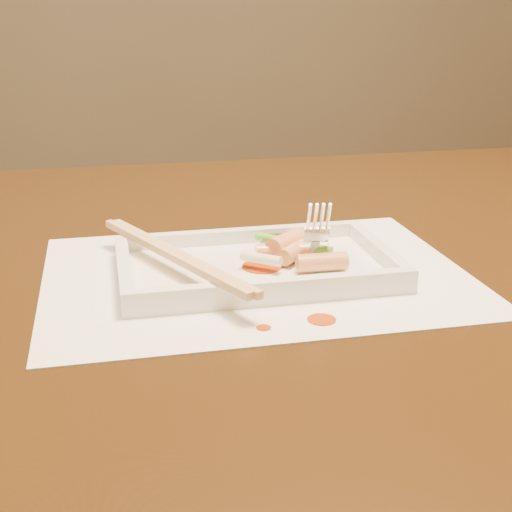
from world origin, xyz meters
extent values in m
cube|color=black|center=(0.00, 0.00, 0.73)|extent=(1.40, 0.90, 0.04)
cylinder|color=black|center=(0.62, 0.37, 0.35)|extent=(0.07, 0.07, 0.71)
cube|color=white|center=(0.06, -0.08, 0.75)|extent=(0.40, 0.30, 0.00)
cylinder|color=#B63505|center=(0.09, -0.19, 0.75)|extent=(0.02, 0.02, 0.00)
cylinder|color=#B63505|center=(0.04, -0.20, 0.75)|extent=(0.01, 0.01, 0.00)
cube|color=white|center=(0.06, -0.08, 0.76)|extent=(0.26, 0.16, 0.01)
cube|color=white|center=(0.06, 0.00, 0.77)|extent=(0.26, 0.01, 0.01)
cube|color=white|center=(0.06, -0.15, 0.77)|extent=(0.26, 0.01, 0.01)
cube|color=white|center=(-0.06, -0.08, 0.77)|extent=(0.01, 0.14, 0.01)
cube|color=white|center=(0.18, -0.08, 0.77)|extent=(0.01, 0.14, 0.01)
cube|color=black|center=(0.09, -0.04, 0.77)|extent=(0.04, 0.03, 0.01)
cylinder|color=#EAEACC|center=(0.06, -0.09, 0.77)|extent=(0.04, 0.03, 0.01)
cylinder|color=#4AAD1B|center=(0.10, -0.06, 0.77)|extent=(0.07, 0.07, 0.01)
cube|color=tan|center=(-0.02, -0.08, 0.78)|extent=(0.11, 0.23, 0.01)
cube|color=tan|center=(-0.01, -0.08, 0.78)|extent=(0.11, 0.23, 0.01)
cylinder|color=#B63505|center=(0.06, -0.08, 0.76)|extent=(0.04, 0.04, 0.00)
cylinder|color=#F8BA73|center=(0.12, -0.11, 0.77)|extent=(0.05, 0.02, 0.02)
cylinder|color=#F8BA73|center=(0.10, -0.07, 0.77)|extent=(0.04, 0.05, 0.02)
cylinder|color=#F8BA73|center=(0.09, -0.06, 0.78)|extent=(0.05, 0.04, 0.02)
cylinder|color=#F8BA73|center=(0.09, -0.07, 0.77)|extent=(0.05, 0.02, 0.02)
camera|label=1|loc=(-0.08, -0.70, 1.00)|focal=50.00mm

